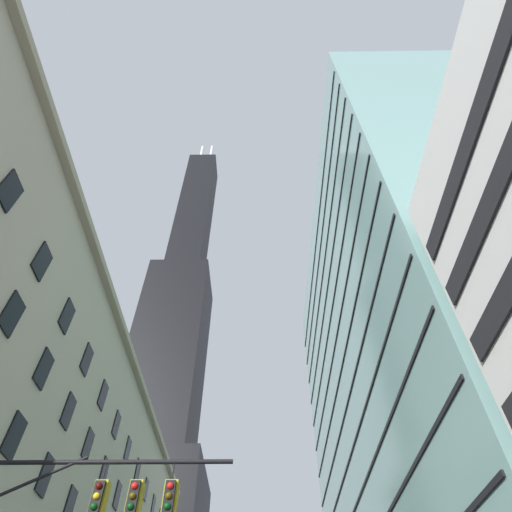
# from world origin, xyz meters

# --- Properties ---
(station_building) EXTENTS (13.48, 68.35, 28.06)m
(station_building) POSITION_xyz_m (-17.40, 28.17, 14.00)
(station_building) COLOR #B2A88E
(station_building) RESTS_ON ground
(dark_skyscraper) EXTENTS (24.63, 24.63, 185.78)m
(dark_skyscraper) POSITION_xyz_m (-21.48, 83.06, 56.12)
(dark_skyscraper) COLOR black
(dark_skyscraper) RESTS_ON ground
(glass_office_midrise) EXTENTS (16.86, 51.97, 57.89)m
(glass_office_midrise) POSITION_xyz_m (19.38, 32.51, 28.94)
(glass_office_midrise) COLOR gray
(glass_office_midrise) RESTS_ON ground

